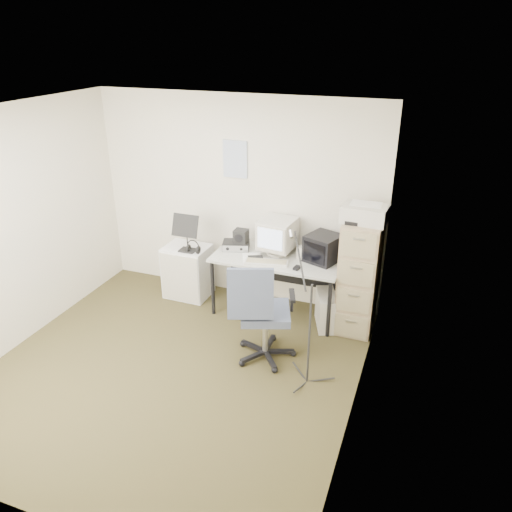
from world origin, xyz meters
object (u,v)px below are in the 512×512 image
(desk, at_px, (277,285))
(office_chair, at_px, (266,311))
(filing_cabinet, at_px, (359,275))
(side_cart, at_px, (188,271))

(desk, distance_m, office_chair, 0.93)
(filing_cabinet, relative_size, office_chair, 1.18)
(filing_cabinet, distance_m, desk, 0.99)
(desk, distance_m, side_cart, 1.20)
(desk, height_order, office_chair, office_chair)
(filing_cabinet, distance_m, side_cart, 2.17)
(filing_cabinet, bearing_deg, desk, -178.19)
(office_chair, distance_m, side_cart, 1.67)
(desk, xyz_separation_m, side_cart, (-1.20, 0.02, -0.03))
(filing_cabinet, height_order, side_cart, filing_cabinet)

